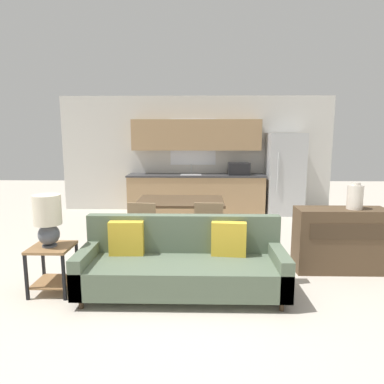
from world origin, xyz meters
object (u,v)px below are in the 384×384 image
(refrigerator, at_px, (285,174))
(dining_chair_near_left, at_px, (145,227))
(side_table, at_px, (52,261))
(dining_chair_near_right, at_px, (209,227))
(vase, at_px, (355,197))
(table_lamp, at_px, (48,218))
(credenza, at_px, (340,240))
(couch, at_px, (182,264))
(dining_table, at_px, (181,203))

(refrigerator, distance_m, dining_chair_near_left, 4.13)
(side_table, relative_size, dining_chair_near_right, 0.63)
(vase, height_order, dining_chair_near_right, vase)
(table_lamp, bearing_deg, credenza, 11.23)
(side_table, bearing_deg, couch, 1.10)
(couch, xyz_separation_m, credenza, (2.05, 0.67, 0.09))
(side_table, height_order, table_lamp, table_lamp)
(dining_chair_near_right, bearing_deg, side_table, 34.16)
(credenza, height_order, dining_chair_near_left, dining_chair_near_left)
(couch, xyz_separation_m, dining_chair_near_right, (0.33, 1.03, 0.16))
(couch, relative_size, dining_chair_near_left, 2.63)
(table_lamp, xyz_separation_m, dining_chair_near_right, (1.83, 1.07, -0.39))
(refrigerator, xyz_separation_m, dining_chair_near_right, (-1.80, -3.04, -0.43))
(dining_table, bearing_deg, credenza, -29.29)
(table_lamp, bearing_deg, dining_table, 54.37)
(couch, relative_size, dining_chair_near_right, 2.63)
(credenza, distance_m, dining_chair_near_right, 1.76)
(vase, height_order, dining_chair_near_left, vase)
(vase, bearing_deg, refrigerator, 91.06)
(refrigerator, xyz_separation_m, vase, (0.06, -3.42, 0.09))
(credenza, bearing_deg, dining_chair_near_left, 172.86)
(table_lamp, bearing_deg, refrigerator, 48.48)
(refrigerator, distance_m, dining_chair_near_right, 3.56)
(dining_table, height_order, side_table, dining_table)
(refrigerator, relative_size, dining_chair_near_right, 2.12)
(couch, bearing_deg, table_lamp, -178.74)
(table_lamp, bearing_deg, vase, 10.54)
(vase, distance_m, dining_chair_near_right, 1.97)
(side_table, xyz_separation_m, dining_chair_near_right, (1.82, 1.06, 0.13))
(table_lamp, height_order, dining_chair_near_left, table_lamp)
(refrigerator, relative_size, side_table, 3.37)
(refrigerator, relative_size, couch, 0.81)
(side_table, xyz_separation_m, dining_chair_near_left, (0.90, 1.03, 0.13))
(dining_chair_near_right, bearing_deg, credenza, 172.09)
(side_table, bearing_deg, refrigerator, 48.58)
(vase, bearing_deg, side_table, -169.49)
(refrigerator, bearing_deg, dining_chair_near_right, -120.65)
(refrigerator, bearing_deg, dining_table, -135.97)
(refrigerator, xyz_separation_m, dining_table, (-2.26, -2.18, -0.26))
(dining_table, distance_m, couch, 1.93)
(credenza, bearing_deg, table_lamp, -168.77)
(couch, bearing_deg, credenza, 18.14)
(couch, distance_m, dining_chair_near_right, 1.10)
(dining_chair_near_left, bearing_deg, dining_table, -109.49)
(refrigerator, bearing_deg, side_table, -131.42)
(side_table, distance_m, dining_chair_near_right, 2.11)
(dining_chair_near_left, bearing_deg, side_table, 57.34)
(couch, bearing_deg, dining_chair_near_left, 120.40)
(refrigerator, height_order, dining_chair_near_left, refrigerator)
(couch, height_order, vase, vase)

